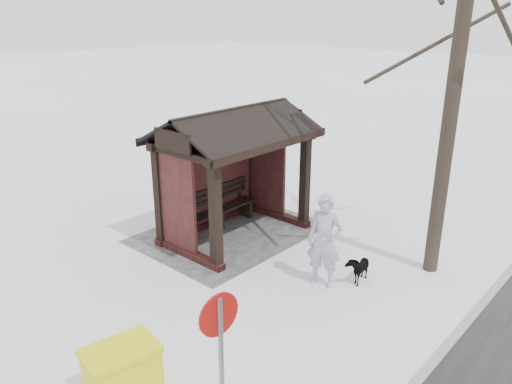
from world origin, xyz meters
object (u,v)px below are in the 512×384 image
bus_shelter (230,147)px  pedestrian (324,241)px  grit_bin (122,371)px  road_sign (220,337)px  dog (358,267)px

bus_shelter → pedestrian: (0.51, 3.03, -1.23)m
grit_bin → road_sign: road_sign is taller
dog → road_sign: bearing=-89.0°
bus_shelter → road_sign: bus_shelter is taller
bus_shelter → pedestrian: bus_shelter is taller
dog → grit_bin: (4.95, -0.79, 0.09)m
bus_shelter → road_sign: 6.29m
pedestrian → dog: (-0.59, 0.44, -0.64)m
dog → road_sign: (4.62, 0.84, 1.26)m
bus_shelter → dog: 3.94m
pedestrian → grit_bin: pedestrian is taller
grit_bin → road_sign: (-0.33, 1.63, 1.17)m
pedestrian → road_sign: bearing=-87.5°
bus_shelter → grit_bin: bearing=28.8°
dog → road_sign: road_sign is taller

